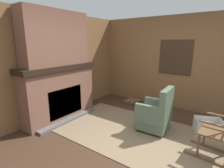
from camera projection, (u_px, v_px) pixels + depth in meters
ground_plane at (138, 147)px, 3.11m from camera, size 14.00×14.00×0.00m
wood_panel_wall_left at (51, 66)px, 4.15m from camera, size 0.06×5.27×2.51m
wood_panel_wall_back at (180, 63)px, 4.68m from camera, size 5.27×0.09×2.51m
fireplace_hearth at (60, 92)px, 4.14m from camera, size 0.67×1.90×1.30m
chimney_breast at (55, 38)px, 3.85m from camera, size 0.40×1.59×1.19m
area_rug at (134, 132)px, 3.59m from camera, size 3.34×1.92×0.01m
armchair at (156, 115)px, 3.60m from camera, size 0.64×0.63×0.94m
rocking_chair at (219, 134)px, 2.72m from camera, size 0.83×0.52×1.23m
firewood_stack at (131, 101)px, 5.30m from camera, size 0.40×0.45×0.12m
laundry_basket at (208, 127)px, 3.50m from camera, size 0.61×0.53×0.31m
oil_lamp_vase at (47, 62)px, 3.81m from camera, size 0.10×0.10×0.24m
storage_case at (81, 59)px, 4.63m from camera, size 0.15×0.22×0.16m
decorative_plate_on_mantel at (55, 59)px, 4.00m from camera, size 0.07×0.29×0.29m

